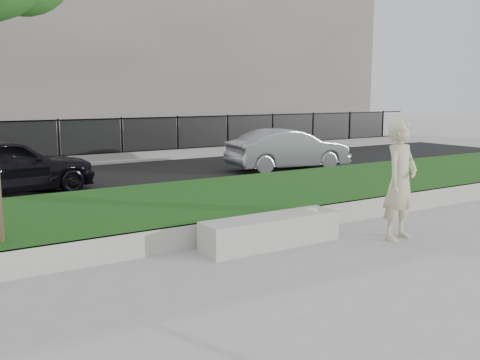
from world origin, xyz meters
TOP-DOWN VIEW (x-y plane):
  - ground at (0.00, 0.00)m, footprint 90.00×90.00m
  - grass_bank at (0.00, 3.00)m, footprint 34.00×4.00m
  - grass_kerb at (0.00, 1.04)m, footprint 34.00×0.08m
  - street at (0.00, 8.50)m, footprint 34.00×7.00m
  - far_pavement at (0.00, 13.00)m, footprint 34.00×3.00m
  - iron_fence at (0.00, 12.00)m, footprint 32.00×0.30m
  - building_facade at (0.00, 20.00)m, footprint 34.00×10.00m
  - stone_bench at (-0.08, 0.51)m, footprint 2.39×0.60m
  - man at (1.98, -0.31)m, footprint 0.82×0.64m
  - book at (0.75, 0.49)m, footprint 0.31×0.29m
  - car_dark at (-3.00, 7.34)m, footprint 4.30×2.20m
  - car_silver at (5.35, 7.16)m, footprint 4.07×1.82m

SIDE VIEW (x-z plane):
  - ground at x=0.00m, z-range 0.00..0.00m
  - street at x=0.00m, z-range 0.00..0.04m
  - far_pavement at x=0.00m, z-range 0.00..0.12m
  - grass_bank at x=0.00m, z-range 0.00..0.40m
  - grass_kerb at x=0.00m, z-range 0.00..0.40m
  - stone_bench at x=-0.08m, z-range 0.00..0.49m
  - book at x=0.75m, z-range 0.49..0.52m
  - iron_fence at x=0.00m, z-range -0.21..1.29m
  - car_silver at x=5.35m, z-range 0.04..1.34m
  - car_dark at x=-3.00m, z-range 0.04..1.44m
  - man at x=1.98m, z-range 0.00..2.01m
  - building_facade at x=0.00m, z-range 0.00..10.00m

